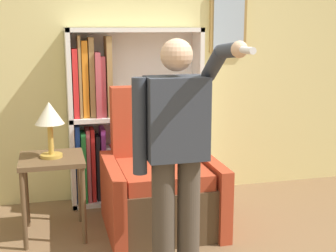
# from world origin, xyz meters

# --- Properties ---
(wall_back) EXTENTS (8.00, 0.11, 2.80)m
(wall_back) POSITION_xyz_m (0.01, 2.03, 1.40)
(wall_back) COLOR #DBCC84
(wall_back) RESTS_ON ground_plane
(bookcase) EXTENTS (1.24, 0.28, 1.64)m
(bookcase) POSITION_xyz_m (-0.38, 1.87, 0.79)
(bookcase) COLOR white
(bookcase) RESTS_ON ground_plane
(armchair) EXTENTS (0.91, 0.88, 1.15)m
(armchair) POSITION_xyz_m (-0.14, 1.22, 0.36)
(armchair) COLOR #4C3823
(armchair) RESTS_ON ground_plane
(person_standing) EXTENTS (0.53, 0.78, 1.57)m
(person_standing) POSITION_xyz_m (-0.22, 0.37, 0.89)
(person_standing) COLOR #473D33
(person_standing) RESTS_ON ground_plane
(side_table) EXTENTS (0.49, 0.49, 0.65)m
(side_table) POSITION_xyz_m (-1.00, 1.23, 0.54)
(side_table) COLOR brown
(side_table) RESTS_ON ground_plane
(table_lamp) EXTENTS (0.22, 0.22, 0.44)m
(table_lamp) POSITION_xyz_m (-1.00, 1.23, 0.96)
(table_lamp) COLOR gold
(table_lamp) RESTS_ON side_table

